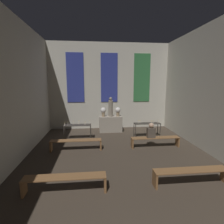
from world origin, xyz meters
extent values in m
cube|color=beige|center=(0.00, 11.00, 2.67)|extent=(7.68, 0.12, 5.34)
cube|color=navy|center=(-2.08, 10.92, 3.20)|extent=(1.04, 0.03, 2.99)
cube|color=navy|center=(0.00, 10.92, 3.20)|extent=(1.04, 0.03, 2.99)
cube|color=#33723F|center=(2.08, 10.92, 3.20)|extent=(1.04, 0.03, 2.99)
cube|color=beige|center=(-3.78, 5.47, 2.67)|extent=(0.12, 11.18, 5.34)
cube|color=gray|center=(0.00, 10.04, 0.47)|extent=(1.34, 0.59, 0.93)
cylinder|color=gray|center=(0.00, 10.04, 1.41)|extent=(0.26, 0.26, 0.96)
sphere|color=gray|center=(0.00, 10.04, 1.98)|extent=(0.18, 0.18, 0.18)
cylinder|color=#937A5B|center=(-0.44, 10.04, 1.07)|extent=(0.18, 0.18, 0.27)
sphere|color=silver|center=(-0.44, 10.04, 1.31)|extent=(0.32, 0.32, 0.32)
cylinder|color=#937A5B|center=(0.44, 10.04, 1.07)|extent=(0.18, 0.18, 0.27)
sphere|color=silver|center=(0.44, 10.04, 1.31)|extent=(0.32, 0.32, 0.32)
cube|color=#332D28|center=(-1.84, 8.76, 0.77)|extent=(1.40, 0.44, 0.02)
cylinder|color=#332D28|center=(-2.51, 8.57, 0.38)|extent=(0.04, 0.04, 0.76)
cylinder|color=#332D28|center=(-1.17, 8.57, 0.38)|extent=(0.04, 0.04, 0.76)
cylinder|color=#332D28|center=(-2.51, 8.95, 0.38)|extent=(0.04, 0.04, 0.76)
cylinder|color=#332D28|center=(-1.17, 8.95, 0.38)|extent=(0.04, 0.04, 0.76)
cylinder|color=silver|center=(-1.76, 8.93, 0.87)|extent=(0.02, 0.02, 0.18)
sphere|color=#F9CC4C|center=(-1.76, 8.93, 0.97)|extent=(0.02, 0.02, 0.02)
cylinder|color=silver|center=(-1.80, 8.90, 0.86)|extent=(0.02, 0.02, 0.17)
sphere|color=#F9CC4C|center=(-1.80, 8.90, 0.96)|extent=(0.02, 0.02, 0.02)
cylinder|color=silver|center=(-1.21, 8.88, 0.86)|extent=(0.02, 0.02, 0.17)
sphere|color=#F9CC4C|center=(-1.21, 8.88, 0.96)|extent=(0.02, 0.02, 0.02)
cylinder|color=silver|center=(-2.47, 8.65, 0.83)|extent=(0.02, 0.02, 0.10)
sphere|color=#F9CC4C|center=(-2.47, 8.65, 0.89)|extent=(0.02, 0.02, 0.02)
cylinder|color=silver|center=(-2.04, 8.89, 0.85)|extent=(0.02, 0.02, 0.15)
sphere|color=#F9CC4C|center=(-2.04, 8.89, 0.94)|extent=(0.02, 0.02, 0.02)
cylinder|color=silver|center=(-1.46, 8.67, 0.84)|extent=(0.02, 0.02, 0.12)
sphere|color=#F9CC4C|center=(-1.46, 8.67, 0.91)|extent=(0.02, 0.02, 0.02)
cylinder|color=silver|center=(-2.45, 8.61, 0.87)|extent=(0.02, 0.02, 0.18)
sphere|color=#F9CC4C|center=(-2.45, 8.61, 0.97)|extent=(0.02, 0.02, 0.02)
cylinder|color=silver|center=(-2.34, 8.93, 0.85)|extent=(0.02, 0.02, 0.14)
sphere|color=#F9CC4C|center=(-2.34, 8.93, 0.93)|extent=(0.02, 0.02, 0.02)
cylinder|color=silver|center=(-1.43, 8.81, 0.84)|extent=(0.02, 0.02, 0.12)
sphere|color=#F9CC4C|center=(-1.43, 8.81, 0.91)|extent=(0.02, 0.02, 0.02)
cube|color=#332D28|center=(1.84, 8.76, 0.77)|extent=(1.40, 0.44, 0.02)
cylinder|color=#332D28|center=(1.17, 8.57, 0.38)|extent=(0.04, 0.04, 0.76)
cylinder|color=#332D28|center=(2.51, 8.57, 0.38)|extent=(0.04, 0.04, 0.76)
cylinder|color=#332D28|center=(1.17, 8.95, 0.38)|extent=(0.04, 0.04, 0.76)
cylinder|color=#332D28|center=(2.51, 8.95, 0.38)|extent=(0.04, 0.04, 0.76)
cylinder|color=silver|center=(2.02, 8.59, 0.84)|extent=(0.02, 0.02, 0.12)
sphere|color=#F9CC4C|center=(2.02, 8.59, 0.91)|extent=(0.02, 0.02, 0.02)
cylinder|color=silver|center=(1.50, 8.84, 0.84)|extent=(0.02, 0.02, 0.12)
sphere|color=#F9CC4C|center=(1.50, 8.84, 0.91)|extent=(0.02, 0.02, 0.02)
cylinder|color=silver|center=(2.46, 8.75, 0.84)|extent=(0.02, 0.02, 0.12)
sphere|color=#F9CC4C|center=(2.46, 8.75, 0.91)|extent=(0.02, 0.02, 0.02)
cylinder|color=silver|center=(2.15, 8.74, 0.83)|extent=(0.02, 0.02, 0.11)
sphere|color=#F9CC4C|center=(2.15, 8.74, 0.90)|extent=(0.02, 0.02, 0.02)
cylinder|color=silver|center=(2.42, 8.72, 0.86)|extent=(0.02, 0.02, 0.17)
sphere|color=#F9CC4C|center=(2.42, 8.72, 0.96)|extent=(0.02, 0.02, 0.02)
cylinder|color=silver|center=(1.36, 8.75, 0.85)|extent=(0.02, 0.02, 0.14)
sphere|color=#F9CC4C|center=(1.36, 8.75, 0.93)|extent=(0.02, 0.02, 0.02)
cylinder|color=silver|center=(2.15, 8.61, 0.85)|extent=(0.02, 0.02, 0.15)
sphere|color=#F9CC4C|center=(2.15, 8.61, 0.94)|extent=(0.02, 0.02, 0.02)
cylinder|color=silver|center=(2.09, 8.86, 0.83)|extent=(0.02, 0.02, 0.10)
sphere|color=#F9CC4C|center=(2.09, 8.86, 0.89)|extent=(0.02, 0.02, 0.02)
cylinder|color=silver|center=(1.44, 8.87, 0.84)|extent=(0.02, 0.02, 0.12)
sphere|color=#F9CC4C|center=(1.44, 8.87, 0.91)|extent=(0.02, 0.02, 0.02)
cube|color=brown|center=(-1.78, 4.29, 0.45)|extent=(2.19, 0.36, 0.03)
cube|color=brown|center=(-2.85, 4.29, 0.22)|extent=(0.06, 0.32, 0.44)
cube|color=brown|center=(-0.71, 4.29, 0.22)|extent=(0.06, 0.32, 0.44)
cube|color=brown|center=(1.78, 4.29, 0.45)|extent=(2.19, 0.36, 0.03)
cube|color=brown|center=(0.71, 4.29, 0.22)|extent=(0.06, 0.32, 0.44)
cube|color=brown|center=(-1.78, 7.28, 0.45)|extent=(2.19, 0.36, 0.03)
cube|color=brown|center=(-2.85, 7.28, 0.22)|extent=(0.06, 0.32, 0.44)
cube|color=brown|center=(-0.71, 7.28, 0.22)|extent=(0.06, 0.32, 0.44)
cube|color=brown|center=(1.78, 7.28, 0.45)|extent=(2.19, 0.36, 0.03)
cube|color=brown|center=(0.71, 7.28, 0.22)|extent=(0.06, 0.32, 0.44)
cube|color=brown|center=(2.85, 7.28, 0.22)|extent=(0.06, 0.32, 0.44)
cube|color=#4C4238|center=(1.57, 7.28, 0.70)|extent=(0.36, 0.24, 0.46)
sphere|color=tan|center=(1.57, 7.28, 1.04)|extent=(0.22, 0.22, 0.22)
camera|label=1|loc=(-0.97, -0.10, 2.94)|focal=28.00mm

